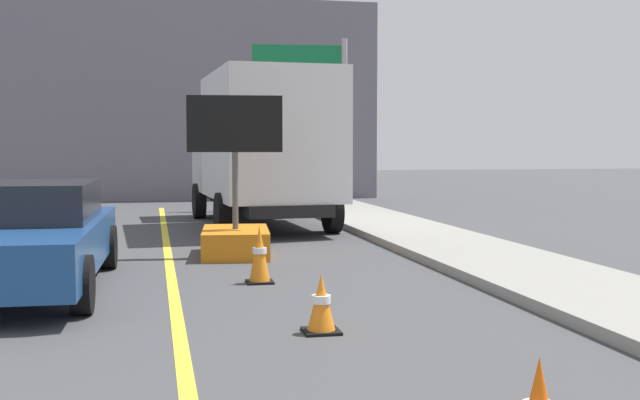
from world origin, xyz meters
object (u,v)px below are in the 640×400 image
highway_guide_sign (318,93)px  box_truck (262,146)px  arrow_board_trailer (235,227)px  pickup_car (27,236)px  traffic_cone_mid_lane (321,304)px  traffic_cone_far_lane (260,255)px

highway_guide_sign → box_truck: bearing=-116.0°
arrow_board_trailer → highway_guide_sign: size_ratio=0.54×
arrow_board_trailer → pickup_car: (-2.95, -2.65, 0.22)m
arrow_board_trailer → box_truck: (1.12, 4.79, 1.38)m
arrow_board_trailer → pickup_car: 3.98m
arrow_board_trailer → highway_guide_sign: bearing=70.3°
pickup_car → highway_guide_sign: (6.36, 12.13, 2.73)m
pickup_car → highway_guide_sign: highway_guide_sign is taller
arrow_board_trailer → traffic_cone_mid_lane: (0.26, -5.77, -0.19)m
highway_guide_sign → traffic_cone_far_lane: 13.08m
pickup_car → highway_guide_sign: size_ratio=1.02×
highway_guide_sign → traffic_cone_mid_lane: size_ratio=8.55×
highway_guide_sign → traffic_cone_far_lane: size_ratio=6.43×
traffic_cone_mid_lane → traffic_cone_far_lane: 2.99m
highway_guide_sign → traffic_cone_far_lane: (-3.36, -12.27, -3.04)m
box_truck → traffic_cone_far_lane: box_truck is taller
arrow_board_trailer → highway_guide_sign: 10.49m
traffic_cone_mid_lane → pickup_car: bearing=135.8°
arrow_board_trailer → box_truck: size_ratio=0.40×
pickup_car → highway_guide_sign: bearing=62.4°
pickup_car → traffic_cone_mid_lane: (3.21, -3.12, -0.41)m
arrow_board_trailer → traffic_cone_mid_lane: bearing=-87.4°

